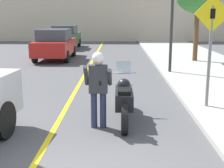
{
  "coord_description": "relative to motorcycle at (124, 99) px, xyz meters",
  "views": [
    {
      "loc": [
        0.79,
        -3.9,
        2.45
      ],
      "look_at": [
        0.65,
        3.34,
        0.83
      ],
      "focal_mm": 50.0,
      "sensor_mm": 36.0,
      "label": 1
    }
  ],
  "objects": [
    {
      "name": "road_center_line",
      "position": [
        -1.53,
        2.85,
        -0.51
      ],
      "size": [
        0.12,
        36.0,
        0.01
      ],
      "color": "yellow",
      "rests_on": "ground"
    },
    {
      "name": "parked_car_red",
      "position": [
        -3.64,
        10.22,
        0.34
      ],
      "size": [
        1.88,
        4.2,
        1.68
      ],
      "color": "black",
      "rests_on": "ground"
    },
    {
      "name": "motorcycle",
      "position": [
        0.0,
        0.0,
        0.0
      ],
      "size": [
        0.62,
        2.38,
        1.31
      ],
      "color": "black",
      "rests_on": "ground"
    },
    {
      "name": "person_biker",
      "position": [
        -0.56,
        -0.51,
        0.51
      ],
      "size": [
        0.59,
        0.46,
        1.68
      ],
      "color": "#282D4C",
      "rests_on": "ground"
    },
    {
      "name": "building_backdrop",
      "position": [
        -0.93,
        22.85,
        2.53
      ],
      "size": [
        28.0,
        1.2,
        6.08
      ],
      "color": "beige",
      "rests_on": "ground"
    },
    {
      "name": "traffic_light",
      "position": [
        2.03,
        5.85,
        2.23
      ],
      "size": [
        0.26,
        0.3,
        3.78
      ],
      "color": "#2D2D30",
      "rests_on": "sidewalk_curb"
    },
    {
      "name": "parked_car_green",
      "position": [
        -4.05,
        16.21,
        0.34
      ],
      "size": [
        1.88,
        4.2,
        1.68
      ],
      "color": "black",
      "rests_on": "ground"
    },
    {
      "name": "crossing_sign",
      "position": [
        2.17,
        0.83,
        1.29
      ],
      "size": [
        0.91,
        0.08,
        2.81
      ],
      "color": "slate",
      "rests_on": "sidewalk_curb"
    }
  ]
}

